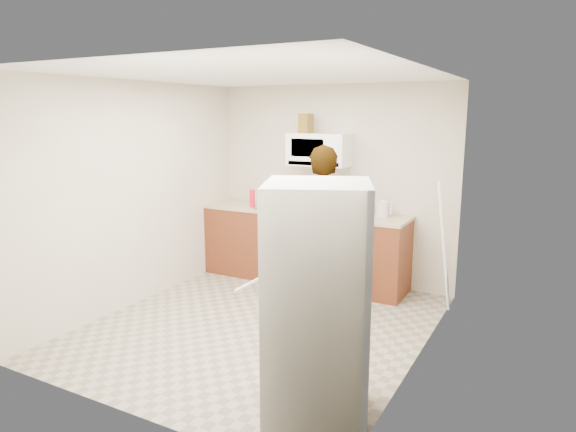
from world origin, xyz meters
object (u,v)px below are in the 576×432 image
Objects in this scene: fridge at (317,304)px; person at (322,227)px; microwave at (319,150)px; kettle at (383,209)px; saucepan at (305,202)px; gas_range at (314,246)px.

person is at bearing 90.70° from fridge.
microwave is 4.33× the size of kettle.
fridge is at bearing -62.15° from saucepan.
fridge is 3.16m from saucepan.
gas_range is 0.66× the size of fridge.
microwave is at bearing 177.63° from kettle.
gas_range is 2.97m from fridge.
kettle is at bearing 76.02° from fridge.
saucepan is at bearing 95.01° from fridge.
saucepan is at bearing 177.80° from kettle.
gas_range is 1.22m from microwave.
saucepan is at bearing 146.07° from gas_range.
fridge is (1.28, -2.66, 0.36)m from gas_range.
gas_range is 1.01m from kettle.
gas_range is at bearing -173.81° from kettle.
fridge is 9.69× the size of kettle.
fridge is 2.81m from kettle.
gas_range is 0.88m from person.
microwave is 3.18m from fridge.
person is 0.89m from kettle.
gas_range is 4.62× the size of saucepan.
person is 1.07× the size of fridge.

